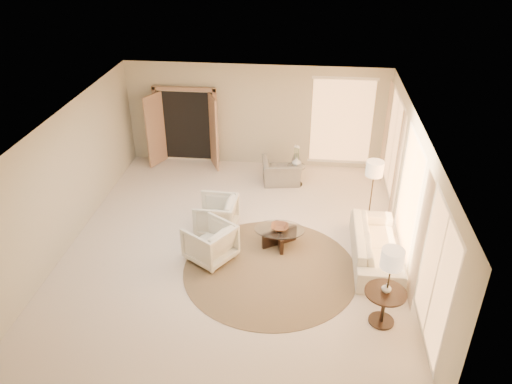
# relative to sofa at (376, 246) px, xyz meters

# --- Properties ---
(room) EXTENTS (7.04, 8.04, 2.83)m
(room) POSITION_rel_sofa_xyz_m (-2.90, 0.19, 1.06)
(room) COLOR silver
(room) RESTS_ON ground
(windows_right) EXTENTS (0.10, 6.40, 2.40)m
(windows_right) POSITION_rel_sofa_xyz_m (0.55, 0.29, 1.02)
(windows_right) COLOR #FEB265
(windows_right) RESTS_ON room
(window_back_corner) EXTENTS (1.70, 0.10, 2.40)m
(window_back_corner) POSITION_rel_sofa_xyz_m (-0.60, 4.14, 1.02)
(window_back_corner) COLOR #FEB265
(window_back_corner) RESTS_ON room
(curtains_right) EXTENTS (0.06, 5.20, 2.60)m
(curtains_right) POSITION_rel_sofa_xyz_m (0.50, 1.19, 0.97)
(curtains_right) COLOR #C8AE92
(curtains_right) RESTS_ON room
(french_doors) EXTENTS (1.95, 0.66, 2.16)m
(french_doors) POSITION_rel_sofa_xyz_m (-4.80, 4.01, 0.73)
(french_doors) COLOR tan
(french_doors) RESTS_ON room
(area_rug) EXTENTS (4.37, 4.37, 0.01)m
(area_rug) POSITION_rel_sofa_xyz_m (-2.09, -0.56, -0.33)
(area_rug) COLOR #463524
(area_rug) RESTS_ON room
(sofa) EXTENTS (0.90, 2.30, 0.67)m
(sofa) POSITION_rel_sofa_xyz_m (0.00, 0.00, 0.00)
(sofa) COLOR silver
(sofa) RESTS_ON room
(armchair_left) EXTENTS (0.84, 0.89, 0.88)m
(armchair_left) POSITION_rel_sofa_xyz_m (-3.39, 0.70, 0.10)
(armchair_left) COLOR silver
(armchair_left) RESTS_ON room
(armchair_right) EXTENTS (1.13, 1.15, 0.87)m
(armchair_right) POSITION_rel_sofa_xyz_m (-3.33, -0.33, 0.10)
(armchair_right) COLOR silver
(armchair_right) RESTS_ON room
(accent_chair) EXTENTS (1.07, 0.79, 0.86)m
(accent_chair) POSITION_rel_sofa_xyz_m (-2.10, 3.10, 0.09)
(accent_chair) COLOR gray
(accent_chair) RESTS_ON room
(coffee_table) EXTENTS (1.40, 1.40, 0.39)m
(coffee_table) POSITION_rel_sofa_xyz_m (-1.97, 0.31, -0.09)
(coffee_table) COLOR black
(coffee_table) RESTS_ON room
(end_table) EXTENTS (0.71, 0.71, 0.67)m
(end_table) POSITION_rel_sofa_xyz_m (-0.05, -1.79, 0.13)
(end_table) COLOR black
(end_table) RESTS_ON room
(side_table) EXTENTS (0.46, 0.46, 0.54)m
(side_table) POSITION_rel_sofa_xyz_m (-1.73, 3.02, -0.01)
(side_table) COLOR #2C2419
(side_table) RESTS_ON room
(floor_lamp_near) EXTENTS (0.38, 0.38, 1.58)m
(floor_lamp_near) POSITION_rel_sofa_xyz_m (-0.02, 1.33, 1.01)
(floor_lamp_near) COLOR #2C2419
(floor_lamp_near) RESTS_ON room
(floor_lamp_far) EXTENTS (0.38, 0.38, 1.55)m
(floor_lamp_far) POSITION_rel_sofa_xyz_m (-0.04, -1.82, 0.98)
(floor_lamp_far) COLOR #2C2419
(floor_lamp_far) RESTS_ON room
(bowl) EXTENTS (0.38, 0.38, 0.09)m
(bowl) POSITION_rel_sofa_xyz_m (-1.97, 0.31, 0.10)
(bowl) COLOR brown
(bowl) RESTS_ON coffee_table
(end_vase) EXTENTS (0.22, 0.22, 0.17)m
(end_vase) POSITION_rel_sofa_xyz_m (-0.05, -1.79, 0.42)
(end_vase) COLOR silver
(end_vase) RESTS_ON end_table
(side_vase) EXTENTS (0.29, 0.29, 0.24)m
(side_vase) POSITION_rel_sofa_xyz_m (-1.73, 3.02, 0.32)
(side_vase) COLOR silver
(side_vase) RESTS_ON side_table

